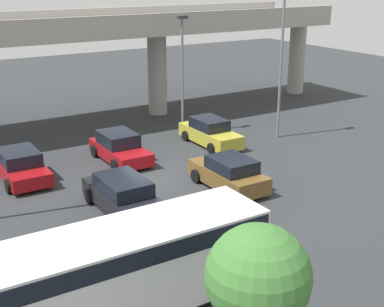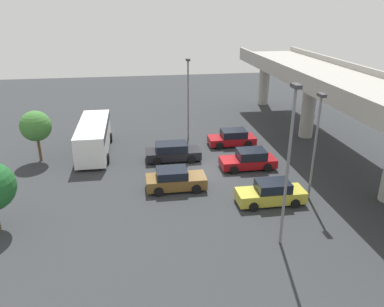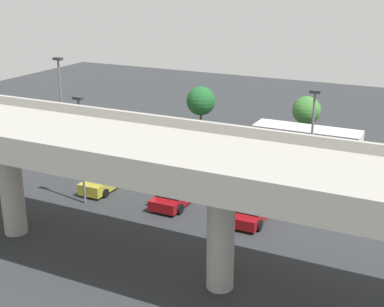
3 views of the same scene
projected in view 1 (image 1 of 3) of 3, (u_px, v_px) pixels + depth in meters
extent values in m
plane|color=#2D3033|center=(151.00, 181.00, 26.85)|extent=(87.19, 87.19, 0.00)
cube|color=#9E9B93|center=(63.00, 29.00, 34.08)|extent=(40.31, 7.01, 0.90)
cube|color=#9E9B93|center=(82.00, 21.00, 31.15)|extent=(40.31, 0.30, 0.55)
cube|color=#9E9B93|center=(46.00, 14.00, 36.54)|extent=(40.31, 0.30, 0.55)
cylinder|color=#9E9B93|center=(157.00, 73.00, 38.55)|extent=(1.36, 1.36, 6.02)
cylinder|color=#9E9B93|center=(297.00, 58.00, 45.26)|extent=(1.36, 1.36, 6.02)
cube|color=maroon|center=(21.00, 170.00, 26.78)|extent=(1.93, 4.44, 0.66)
cube|color=black|center=(19.00, 157.00, 26.71)|extent=(1.78, 2.33, 0.66)
cylinder|color=black|center=(49.00, 178.00, 26.23)|extent=(0.22, 0.71, 0.71)
cylinder|color=black|center=(8.00, 186.00, 25.24)|extent=(0.22, 0.71, 0.71)
cylinder|color=black|center=(33.00, 162.00, 28.43)|extent=(0.22, 0.71, 0.71)
cube|color=black|center=(122.00, 198.00, 23.42)|extent=(1.92, 4.70, 0.73)
cube|color=black|center=(123.00, 185.00, 23.08)|extent=(1.77, 2.66, 0.63)
cylinder|color=black|center=(89.00, 196.00, 24.17)|extent=(0.22, 0.68, 0.68)
cylinder|color=black|center=(128.00, 187.00, 25.15)|extent=(0.22, 0.68, 0.68)
cylinder|color=black|center=(115.00, 220.00, 21.82)|extent=(0.22, 0.68, 0.68)
cylinder|color=black|center=(158.00, 209.00, 22.81)|extent=(0.22, 0.68, 0.68)
cube|color=maroon|center=(121.00, 152.00, 29.48)|extent=(1.90, 4.52, 0.68)
cube|color=black|center=(118.00, 139.00, 29.47)|extent=(1.75, 2.27, 0.71)
cylinder|color=black|center=(148.00, 159.00, 28.90)|extent=(0.22, 0.69, 0.69)
cylinder|color=black|center=(115.00, 166.00, 27.93)|extent=(0.22, 0.69, 0.69)
cylinder|color=black|center=(126.00, 145.00, 31.15)|extent=(0.22, 0.69, 0.69)
cylinder|color=black|center=(94.00, 151.00, 30.18)|extent=(0.22, 0.69, 0.69)
cube|color=brown|center=(228.00, 176.00, 25.83)|extent=(1.89, 4.35, 0.79)
cube|color=black|center=(232.00, 164.00, 25.37)|extent=(1.74, 2.21, 0.61)
cylinder|color=black|center=(196.00, 176.00, 26.51)|extent=(0.22, 0.68, 0.68)
cylinder|color=black|center=(228.00, 169.00, 27.48)|extent=(0.22, 0.68, 0.68)
cylinder|color=black|center=(228.00, 194.00, 24.34)|extent=(0.22, 0.68, 0.68)
cylinder|color=black|center=(261.00, 186.00, 25.31)|extent=(0.22, 0.68, 0.68)
cube|color=gold|center=(210.00, 135.00, 32.27)|extent=(1.73, 4.63, 0.78)
cube|color=black|center=(209.00, 124.00, 32.15)|extent=(1.59, 2.22, 0.64)
cylinder|color=black|center=(236.00, 143.00, 31.64)|extent=(0.22, 0.62, 0.62)
cylinder|color=black|center=(211.00, 148.00, 30.76)|extent=(0.22, 0.62, 0.62)
cylinder|color=black|center=(209.00, 132.00, 33.95)|extent=(0.22, 0.62, 0.62)
cylinder|color=black|center=(186.00, 136.00, 33.07)|extent=(0.22, 0.62, 0.62)
cube|color=white|center=(130.00, 267.00, 16.15)|extent=(8.80, 2.47, 2.54)
cube|color=black|center=(128.00, 240.00, 15.85)|extent=(8.62, 2.52, 0.56)
cylinder|color=black|center=(31.00, 305.00, 16.14)|extent=(0.87, 0.29, 0.87)
cylinder|color=black|center=(227.00, 291.00, 16.85)|extent=(0.87, 0.29, 0.87)
cylinder|color=black|center=(185.00, 256.00, 18.87)|extent=(0.87, 0.29, 0.87)
cylinder|color=slate|center=(182.00, 78.00, 33.50)|extent=(0.16, 0.16, 7.24)
cube|color=#333338|center=(182.00, 17.00, 32.29)|extent=(0.70, 0.35, 0.20)
cylinder|color=slate|center=(281.00, 67.00, 32.45)|extent=(0.16, 0.16, 8.90)
sphere|color=#3D7533|center=(258.00, 277.00, 12.65)|extent=(2.58, 2.58, 2.58)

